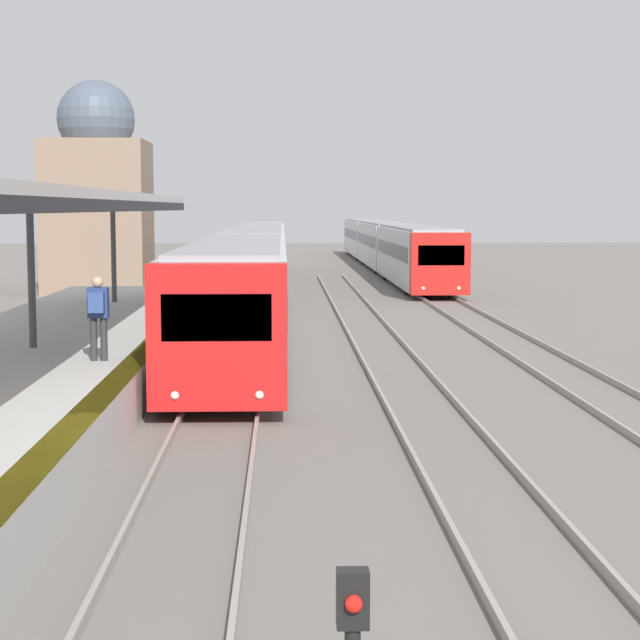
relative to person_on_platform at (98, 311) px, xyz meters
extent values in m
cube|color=beige|center=(-1.77, 2.12, 2.27)|extent=(4.00, 27.99, 0.20)
cube|color=black|center=(0.19, 2.12, 2.05)|extent=(0.08, 27.99, 0.24)
cylinder|color=#47474C|center=(-1.77, 2.12, 0.59)|extent=(0.16, 0.16, 3.16)
cylinder|color=#47474C|center=(-1.77, 13.32, 0.59)|extent=(0.16, 0.16, 3.16)
cylinder|color=#2D2D33|center=(-0.10, 0.04, -0.56)|extent=(0.14, 0.14, 0.85)
cylinder|color=#2D2D33|center=(0.10, 0.04, -0.56)|extent=(0.14, 0.14, 0.85)
cube|color=navy|center=(0.00, 0.04, 0.16)|extent=(0.40, 0.22, 0.60)
sphere|color=tan|center=(0.00, 0.04, 0.57)|extent=(0.22, 0.22, 0.22)
cube|color=#334C8E|center=(0.00, -0.16, 0.18)|extent=(0.30, 0.18, 0.40)
cube|color=red|center=(2.42, -1.40, -0.34)|extent=(2.56, 0.70, 2.68)
cube|color=black|center=(2.42, -1.73, 0.04)|extent=(2.00, 0.04, 0.86)
sphere|color=#EFEACC|center=(1.66, -1.74, -1.38)|extent=(0.16, 0.16, 0.16)
sphere|color=#EFEACC|center=(3.19, -1.74, -1.38)|extent=(0.16, 0.16, 0.16)
cube|color=silver|center=(2.42, 7.36, -0.34)|extent=(2.56, 16.83, 2.68)
cube|color=gray|center=(2.42, 7.36, 1.07)|extent=(2.25, 16.49, 0.12)
cube|color=black|center=(2.42, 7.36, -0.04)|extent=(2.58, 15.48, 0.70)
cylinder|color=black|center=(1.34, 1.89, -1.60)|extent=(0.12, 0.70, 0.70)
cylinder|color=black|center=(3.51, 1.89, -1.60)|extent=(0.12, 0.70, 0.70)
cylinder|color=black|center=(1.34, 12.83, -1.60)|extent=(0.12, 0.70, 0.70)
cylinder|color=black|center=(3.51, 12.83, -1.60)|extent=(0.12, 0.70, 0.70)
cube|color=silver|center=(2.42, 24.54, -0.34)|extent=(2.56, 16.83, 2.68)
cube|color=gray|center=(2.42, 24.54, 1.07)|extent=(2.25, 16.49, 0.12)
cube|color=black|center=(2.42, 24.54, -0.04)|extent=(2.58, 15.48, 0.70)
cylinder|color=black|center=(1.34, 19.07, -1.60)|extent=(0.12, 0.70, 0.70)
cylinder|color=black|center=(3.51, 19.07, -1.60)|extent=(0.12, 0.70, 0.70)
cylinder|color=black|center=(1.34, 30.01, -1.60)|extent=(0.12, 0.70, 0.70)
cylinder|color=black|center=(3.51, 30.01, -1.60)|extent=(0.12, 0.70, 0.70)
cube|color=silver|center=(2.42, 41.72, -0.34)|extent=(2.56, 16.83, 2.68)
cube|color=gray|center=(2.42, 41.72, 1.07)|extent=(2.25, 16.49, 0.12)
cube|color=black|center=(2.42, 41.72, -0.04)|extent=(2.58, 15.48, 0.70)
cylinder|color=black|center=(1.34, 36.25, -1.60)|extent=(0.12, 0.70, 0.70)
cylinder|color=black|center=(3.51, 36.25, -1.60)|extent=(0.12, 0.70, 0.70)
cylinder|color=black|center=(1.34, 47.19, -1.60)|extent=(0.12, 0.70, 0.70)
cylinder|color=black|center=(3.51, 47.19, -1.60)|extent=(0.12, 0.70, 0.70)
cube|color=red|center=(10.32, 24.30, -0.35)|extent=(2.53, 0.70, 2.65)
cube|color=black|center=(10.32, 23.97, 0.02)|extent=(1.97, 0.04, 0.85)
sphere|color=#EFEACC|center=(9.56, 23.96, -1.38)|extent=(0.16, 0.16, 0.16)
sphere|color=#EFEACC|center=(11.08, 23.96, -1.38)|extent=(0.16, 0.16, 0.16)
cube|color=silver|center=(10.32, 32.61, -0.35)|extent=(2.53, 15.92, 2.65)
cube|color=gray|center=(10.32, 32.61, 1.03)|extent=(2.23, 15.60, 0.12)
cube|color=black|center=(10.32, 32.61, -0.06)|extent=(2.55, 14.65, 0.69)
cylinder|color=black|center=(9.25, 27.44, -1.60)|extent=(0.12, 0.70, 0.70)
cylinder|color=black|center=(11.40, 27.44, -1.60)|extent=(0.12, 0.70, 0.70)
cylinder|color=black|center=(9.25, 37.79, -1.60)|extent=(0.12, 0.70, 0.70)
cylinder|color=black|center=(11.40, 37.79, -1.60)|extent=(0.12, 0.70, 0.70)
cube|color=silver|center=(10.32, 48.88, -0.35)|extent=(2.53, 15.92, 2.65)
cube|color=gray|center=(10.32, 48.88, 1.03)|extent=(2.23, 15.60, 0.12)
cube|color=black|center=(10.32, 48.88, -0.06)|extent=(2.55, 14.65, 0.69)
cylinder|color=black|center=(9.25, 43.71, -1.60)|extent=(0.12, 0.70, 0.70)
cylinder|color=black|center=(11.40, 43.71, -1.60)|extent=(0.12, 0.70, 0.70)
cylinder|color=black|center=(9.25, 54.06, -1.60)|extent=(0.12, 0.70, 0.70)
cylinder|color=black|center=(11.40, 54.06, -1.60)|extent=(0.12, 0.70, 0.70)
cube|color=silver|center=(10.32, 65.16, -0.35)|extent=(2.53, 15.92, 2.65)
cube|color=gray|center=(10.32, 65.16, 1.03)|extent=(2.23, 15.60, 0.12)
cube|color=black|center=(10.32, 65.16, -0.06)|extent=(2.55, 14.65, 0.69)
cylinder|color=black|center=(9.25, 59.98, -1.60)|extent=(0.12, 0.70, 0.70)
cylinder|color=black|center=(11.40, 59.98, -1.60)|extent=(0.12, 0.70, 0.70)
cylinder|color=black|center=(9.25, 70.33, -1.60)|extent=(0.12, 0.70, 0.70)
cylinder|color=black|center=(11.40, 70.33, -1.60)|extent=(0.12, 0.70, 0.70)
cube|color=black|center=(4.04, -14.67, -0.36)|extent=(0.20, 0.14, 0.36)
sphere|color=red|center=(4.04, -14.76, -0.36)|extent=(0.11, 0.11, 0.11)
cube|color=#89705B|center=(-4.98, 29.44, 1.58)|extent=(4.65, 4.65, 7.06)
sphere|color=#4C5666|center=(-4.98, 29.44, 6.09)|extent=(3.58, 3.58, 3.58)
camera|label=1|loc=(3.62, -20.94, 2.01)|focal=60.00mm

